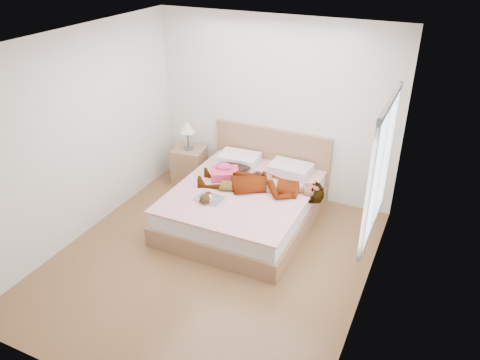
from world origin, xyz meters
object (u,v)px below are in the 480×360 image
Objects in this scene: woman at (261,181)px; coffee_mug at (209,199)px; bed at (246,201)px; towel at (224,172)px; plush_toy at (206,198)px; phone at (240,159)px; magazine at (209,199)px; nightstand at (189,163)px.

coffee_mug is (-0.46, -0.61, -0.07)m from woman.
towel is (-0.38, 0.11, 0.32)m from bed.
plush_toy reaches higher than coffee_mug.
phone is 0.18× the size of towel.
coffee_mug is (0.03, -0.06, 0.04)m from magazine.
nightstand is at bearing 131.07° from magazine.
bed reaches higher than phone.
towel is 0.47× the size of nightstand.
nightstand reaches higher than magazine.
bed is at bearing -16.78° from towel.
phone reaches higher than magazine.
nightstand is (-0.95, 1.18, -0.23)m from plush_toy.
nightstand is (-0.96, 1.10, -0.18)m from magazine.
phone reaches higher than coffee_mug.
nightstand reaches higher than woman.
plush_toy is 1.53m from nightstand.
bed is 4.91× the size of magazine.
woman is at bearing -20.82° from nightstand.
phone is at bearing 90.55° from magazine.
coffee_mug is 0.04m from plush_toy.
coffee_mug is at bearing -67.26° from magazine.
woman is 1.65× the size of nightstand.
towel is at bearing 97.27° from plush_toy.
phone is 0.68× the size of coffee_mug.
towel is at bearing -29.11° from nightstand.
bed reaches higher than towel.
plush_toy reaches higher than magazine.
coffee_mug is 0.59× the size of plush_toy.
bed is 2.03× the size of nightstand.
nightstand is at bearing 130.24° from coffee_mug.
plush_toy is (-0.49, -0.63, -0.05)m from woman.
phone is 1.04m from plush_toy.
bed reaches higher than plush_toy.
magazine is 1.99× the size of plush_toy.
bed is 0.72m from plush_toy.
phone is 0.40× the size of plush_toy.
coffee_mug is at bearing 31.98° from plush_toy.
plush_toy is at bearing -102.30° from phone.
nightstand reaches higher than coffee_mug.
towel reaches higher than coffee_mug.
nightstand reaches higher than phone.
woman is at bearing 52.80° from coffee_mug.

